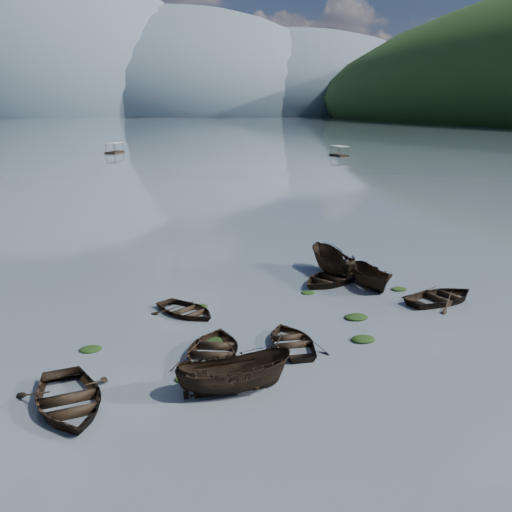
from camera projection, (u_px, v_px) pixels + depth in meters
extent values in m
plane|color=#515D66|center=(342.00, 376.00, 22.83)|extent=(2400.00, 2400.00, 0.00)
ellipsoid|color=#475666|center=(44.00, 115.00, 840.29)|extent=(520.00, 520.00, 340.00)
ellipsoid|color=#475666|center=(179.00, 115.00, 896.02)|extent=(520.00, 520.00, 260.00)
ellipsoid|color=#475666|center=(287.00, 115.00, 946.18)|extent=(520.00, 520.00, 220.00)
imported|color=black|center=(69.00, 407.00, 20.47)|extent=(4.12, 5.30, 1.01)
imported|color=black|center=(214.00, 357.00, 24.63)|extent=(4.78, 5.54, 0.96)
imported|color=black|center=(234.00, 392.00, 21.56)|extent=(4.47, 1.70, 1.72)
imported|color=black|center=(292.00, 346.00, 25.77)|extent=(3.14, 4.19, 0.82)
imported|color=black|center=(442.00, 301.00, 31.67)|extent=(5.12, 4.15, 0.94)
imported|color=black|center=(371.00, 287.00, 34.13)|extent=(1.53, 4.01, 1.55)
imported|color=black|center=(186.00, 314.00, 29.75)|extent=(4.29, 4.68, 0.79)
imported|color=black|center=(331.00, 283.00, 35.07)|extent=(5.84, 5.30, 0.99)
imported|color=black|center=(332.00, 274.00, 36.81)|extent=(1.86, 4.88, 1.88)
ellipsoid|color=black|center=(215.00, 342.00, 26.22)|extent=(0.97, 0.79, 0.21)
ellipsoid|color=black|center=(186.00, 380.00, 22.56)|extent=(0.92, 0.73, 0.20)
ellipsoid|color=black|center=(363.00, 340.00, 26.35)|extent=(1.14, 0.91, 0.25)
ellipsoid|color=black|center=(308.00, 293.00, 33.07)|extent=(0.84, 0.71, 0.19)
ellipsoid|color=black|center=(356.00, 318.00, 29.13)|extent=(1.23, 0.97, 0.25)
ellipsoid|color=black|center=(91.00, 350.00, 25.30)|extent=(1.00, 0.80, 0.21)
ellipsoid|color=black|center=(200.00, 307.00, 30.77)|extent=(0.89, 0.74, 0.19)
ellipsoid|color=black|center=(399.00, 290.00, 33.69)|extent=(0.95, 0.76, 0.21)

